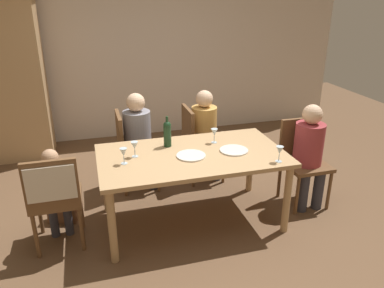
% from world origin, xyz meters
% --- Properties ---
extents(ground_plane, '(10.00, 10.00, 0.00)m').
position_xyz_m(ground_plane, '(0.00, 0.00, 0.00)').
color(ground_plane, brown).
extents(rear_room_partition, '(6.40, 0.12, 2.70)m').
position_xyz_m(rear_room_partition, '(0.00, 2.69, 1.35)').
color(rear_room_partition, beige).
rests_on(rear_room_partition, ground_plane).
extents(armoire_cabinet, '(1.18, 0.62, 2.18)m').
position_xyz_m(armoire_cabinet, '(-1.98, 2.24, 1.10)').
color(armoire_cabinet, tan).
rests_on(armoire_cabinet, ground_plane).
extents(dining_table, '(1.77, 0.99, 0.74)m').
position_xyz_m(dining_table, '(0.00, 0.00, 0.66)').
color(dining_table, tan).
rests_on(dining_table, ground_plane).
extents(chair_far_right, '(0.44, 0.44, 0.92)m').
position_xyz_m(chair_far_right, '(0.31, 0.87, 0.53)').
color(chair_far_right, brown).
rests_on(chair_far_right, ground_plane).
extents(chair_right_end, '(0.44, 0.44, 0.92)m').
position_xyz_m(chair_right_end, '(1.26, 0.09, 0.53)').
color(chair_right_end, brown).
rests_on(chair_right_end, ground_plane).
extents(chair_far_left, '(0.44, 0.44, 0.92)m').
position_xyz_m(chair_far_left, '(-0.49, 0.87, 0.53)').
color(chair_far_left, brown).
rests_on(chair_far_left, ground_plane).
extents(chair_left_end, '(0.44, 0.46, 0.92)m').
position_xyz_m(chair_left_end, '(-1.26, -0.12, 0.59)').
color(chair_left_end, brown).
rests_on(chair_left_end, ground_plane).
extents(person_woman_host, '(0.34, 0.30, 1.12)m').
position_xyz_m(person_woman_host, '(0.42, 0.87, 0.65)').
color(person_woman_host, '#33333D').
rests_on(person_woman_host, ground_plane).
extents(person_man_bearded, '(0.30, 0.35, 1.13)m').
position_xyz_m(person_man_bearded, '(1.26, -0.03, 0.65)').
color(person_man_bearded, '#33333D').
rests_on(person_man_bearded, ground_plane).
extents(person_man_guest, '(0.36, 0.31, 1.14)m').
position_xyz_m(person_man_guest, '(-0.37, 0.87, 0.66)').
color(person_man_guest, '#33333D').
rests_on(person_man_guest, ground_plane).
extents(person_child_small, '(0.22, 0.25, 0.94)m').
position_xyz_m(person_child_small, '(-1.26, 0.02, 0.56)').
color(person_child_small, '#33333D').
rests_on(person_child_small, ground_plane).
extents(wine_bottle_tall_green, '(0.08, 0.08, 0.31)m').
position_xyz_m(wine_bottle_tall_green, '(-0.18, 0.25, 0.88)').
color(wine_bottle_tall_green, '#19381E').
rests_on(wine_bottle_tall_green, dining_table).
extents(wine_glass_near_left, '(0.07, 0.07, 0.15)m').
position_xyz_m(wine_glass_near_left, '(-0.65, -0.04, 0.85)').
color(wine_glass_near_left, silver).
rests_on(wine_glass_near_left, dining_table).
extents(wine_glass_centre, '(0.07, 0.07, 0.15)m').
position_xyz_m(wine_glass_centre, '(0.29, 0.21, 0.85)').
color(wine_glass_centre, silver).
rests_on(wine_glass_centre, dining_table).
extents(wine_glass_near_right, '(0.07, 0.07, 0.15)m').
position_xyz_m(wine_glass_near_right, '(-0.53, 0.08, 0.85)').
color(wine_glass_near_right, silver).
rests_on(wine_glass_near_right, dining_table).
extents(wine_glass_far, '(0.07, 0.07, 0.15)m').
position_xyz_m(wine_glass_far, '(0.71, -0.38, 0.85)').
color(wine_glass_far, silver).
rests_on(wine_glass_far, dining_table).
extents(dinner_plate_host, '(0.28, 0.28, 0.01)m').
position_xyz_m(dinner_plate_host, '(-0.02, -0.05, 0.75)').
color(dinner_plate_host, silver).
rests_on(dinner_plate_host, dining_table).
extents(dinner_plate_guest_left, '(0.28, 0.28, 0.01)m').
position_xyz_m(dinner_plate_guest_left, '(0.41, -0.05, 0.75)').
color(dinner_plate_guest_left, silver).
rests_on(dinner_plate_guest_left, dining_table).
extents(handbag, '(0.30, 0.19, 0.22)m').
position_xyz_m(handbag, '(-1.26, 0.35, 0.11)').
color(handbag, brown).
rests_on(handbag, ground_plane).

